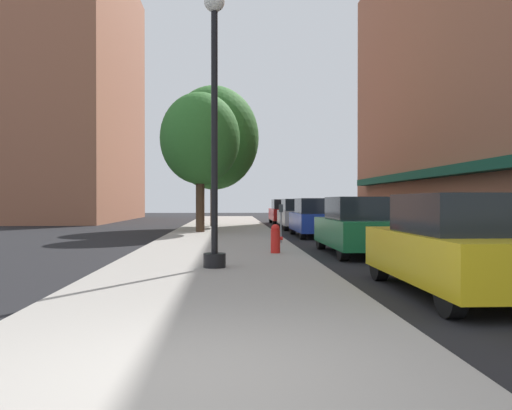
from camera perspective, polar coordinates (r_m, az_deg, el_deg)
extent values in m
plane|color=black|center=(22.48, 6.52, -3.49)|extent=(90.00, 90.00, 0.00)
cube|color=gray|center=(23.17, -3.71, -3.22)|extent=(4.80, 50.00, 0.12)
cube|color=#9E6047|center=(31.09, 26.47, 15.86)|extent=(6.00, 40.00, 19.66)
cube|color=#144C38|center=(28.52, 20.54, 3.55)|extent=(0.90, 34.00, 0.50)
cube|color=#9E6047|center=(43.51, -18.33, 11.77)|extent=(6.00, 18.00, 20.21)
cube|color=#144C38|center=(43.69, -22.55, 2.45)|extent=(0.90, 15.30, 0.50)
cylinder|color=black|center=(10.99, -4.67, -6.20)|extent=(0.48, 0.48, 0.30)
cylinder|color=black|center=(11.01, -4.68, 8.16)|extent=(0.14, 0.14, 5.20)
sphere|color=silver|center=(11.72, -4.69, 21.76)|extent=(0.44, 0.44, 0.44)
cylinder|color=red|center=(13.95, 2.19, -4.12)|extent=(0.26, 0.26, 0.62)
sphere|color=red|center=(13.93, 2.19, -2.65)|extent=(0.24, 0.24, 0.24)
cylinder|color=red|center=(13.96, 2.76, -3.75)|extent=(0.12, 0.10, 0.10)
cylinder|color=slate|center=(17.32, 2.81, -2.52)|extent=(0.06, 0.06, 1.05)
cube|color=#33383D|center=(17.30, 2.81, -0.36)|extent=(0.14, 0.09, 0.26)
cylinder|color=#422D1E|center=(23.60, -6.27, 0.56)|extent=(0.40, 0.40, 2.94)
ellipsoid|color=#2D6B28|center=(23.78, -6.28, 7.43)|extent=(3.67, 3.67, 4.23)
cylinder|color=#422D1E|center=(29.24, -4.75, 0.70)|extent=(0.40, 0.40, 3.11)
ellipsoid|color=#2D6B28|center=(29.46, -4.75, 7.50)|extent=(5.16, 5.16, 5.93)
cylinder|color=black|center=(10.22, 13.65, -6.43)|extent=(0.22, 0.64, 0.64)
cylinder|color=black|center=(10.77, 21.68, -6.10)|extent=(0.22, 0.64, 0.64)
cylinder|color=black|center=(7.24, 20.98, -9.28)|extent=(0.22, 0.64, 0.64)
cube|color=gold|center=(8.96, 21.40, -5.35)|extent=(1.80, 4.30, 0.76)
cube|color=black|center=(8.78, 21.82, -0.89)|extent=(1.56, 2.20, 0.64)
cylinder|color=black|center=(16.41, 7.28, -3.83)|extent=(0.22, 0.64, 0.64)
cylinder|color=black|center=(16.75, 12.55, -3.75)|extent=(0.22, 0.64, 0.64)
cylinder|color=black|center=(13.28, 9.73, -4.84)|extent=(0.22, 0.64, 0.64)
cylinder|color=black|center=(13.70, 16.12, -4.68)|extent=(0.22, 0.64, 0.64)
cube|color=#196638|center=(14.99, 11.30, -3.01)|extent=(1.80, 4.30, 0.76)
cube|color=black|center=(14.82, 11.45, -0.34)|extent=(1.56, 2.20, 0.64)
cylinder|color=black|center=(23.62, 4.14, -2.52)|extent=(0.22, 0.64, 0.64)
cylinder|color=black|center=(23.86, 7.86, -2.50)|extent=(0.22, 0.64, 0.64)
cylinder|color=black|center=(20.45, 5.24, -2.98)|extent=(0.22, 0.64, 0.64)
cylinder|color=black|center=(20.73, 9.52, -2.94)|extent=(0.22, 0.64, 0.64)
cube|color=#1E389E|center=(22.13, 6.65, -1.90)|extent=(1.80, 4.30, 0.76)
cube|color=black|center=(21.97, 6.72, -0.09)|extent=(1.56, 2.20, 0.64)
cylinder|color=black|center=(29.55, 2.72, -1.93)|extent=(0.22, 0.64, 0.64)
cylinder|color=black|center=(29.74, 5.71, -1.92)|extent=(0.22, 0.64, 0.64)
cylinder|color=black|center=(26.37, 3.40, -2.22)|extent=(0.22, 0.64, 0.64)
cylinder|color=black|center=(26.58, 6.75, -2.20)|extent=(0.22, 0.64, 0.64)
cube|color=#B2B2BA|center=(28.03, 4.63, -1.40)|extent=(1.80, 4.30, 0.76)
cube|color=black|center=(27.87, 4.67, 0.03)|extent=(1.56, 2.20, 0.64)
cylinder|color=black|center=(36.32, 1.67, -1.49)|extent=(0.22, 0.64, 0.64)
cylinder|color=black|center=(36.48, 4.11, -1.48)|extent=(0.22, 0.64, 0.64)
cylinder|color=black|center=(33.14, 2.11, -1.67)|extent=(0.22, 0.64, 0.64)
cylinder|color=black|center=(33.31, 4.78, -1.66)|extent=(0.22, 0.64, 0.64)
cube|color=red|center=(34.79, 3.16, -1.05)|extent=(1.80, 4.30, 0.76)
cube|color=black|center=(34.63, 3.18, 0.11)|extent=(1.56, 2.20, 0.64)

